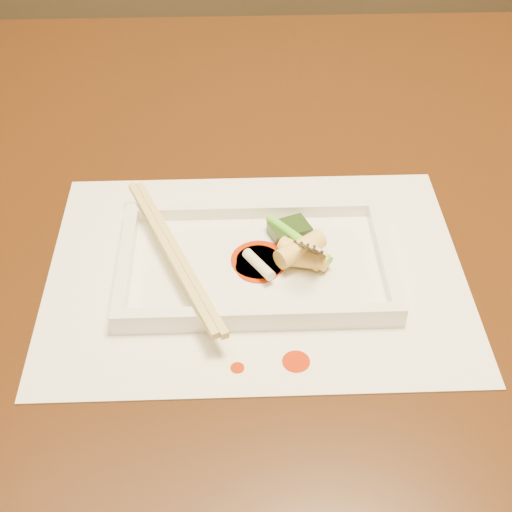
{
  "coord_description": "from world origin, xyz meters",
  "views": [
    {
      "loc": [
        0.03,
        -0.63,
        1.23
      ],
      "look_at": [
        0.05,
        -0.13,
        0.77
      ],
      "focal_mm": 50.0,
      "sensor_mm": 36.0,
      "label": 1
    }
  ],
  "objects_px": {
    "table": "(209,256)",
    "plate_base": "(256,267)",
    "chopstick_a": "(169,252)",
    "fork": "(332,189)",
    "placemat": "(256,270)"
  },
  "relations": [
    {
      "from": "plate_base",
      "to": "fork",
      "type": "xyz_separation_m",
      "value": [
        0.07,
        0.02,
        0.08
      ]
    },
    {
      "from": "table",
      "to": "placemat",
      "type": "bearing_deg",
      "value": -68.8
    },
    {
      "from": "plate_base",
      "to": "fork",
      "type": "bearing_deg",
      "value": 14.42
    },
    {
      "from": "placemat",
      "to": "fork",
      "type": "xyz_separation_m",
      "value": [
        0.07,
        0.02,
        0.08
      ]
    },
    {
      "from": "table",
      "to": "plate_base",
      "type": "relative_size",
      "value": 5.38
    },
    {
      "from": "placemat",
      "to": "plate_base",
      "type": "distance_m",
      "value": 0.0
    },
    {
      "from": "chopstick_a",
      "to": "fork",
      "type": "relative_size",
      "value": 1.65
    },
    {
      "from": "table",
      "to": "placemat",
      "type": "distance_m",
      "value": 0.18
    },
    {
      "from": "table",
      "to": "placemat",
      "type": "xyz_separation_m",
      "value": [
        0.05,
        -0.13,
        0.1
      ]
    },
    {
      "from": "chopstick_a",
      "to": "fork",
      "type": "distance_m",
      "value": 0.16
    },
    {
      "from": "plate_base",
      "to": "chopstick_a",
      "type": "height_order",
      "value": "chopstick_a"
    },
    {
      "from": "table",
      "to": "fork",
      "type": "height_order",
      "value": "fork"
    },
    {
      "from": "plate_base",
      "to": "chopstick_a",
      "type": "relative_size",
      "value": 1.12
    },
    {
      "from": "chopstick_a",
      "to": "fork",
      "type": "bearing_deg",
      "value": 6.75
    },
    {
      "from": "plate_base",
      "to": "table",
      "type": "bearing_deg",
      "value": 111.2
    }
  ]
}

